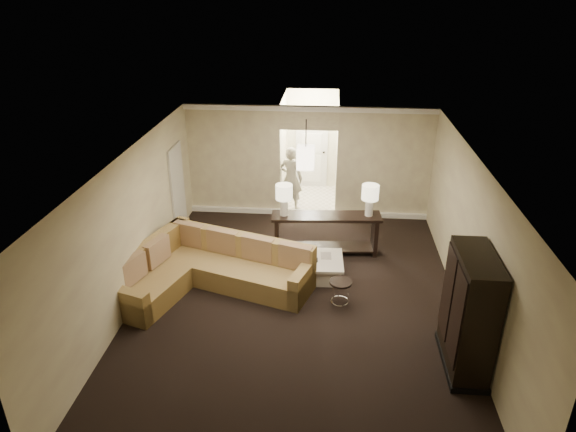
# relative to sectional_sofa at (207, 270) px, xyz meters

# --- Properties ---
(ground) EXTENTS (8.00, 8.00, 0.00)m
(ground) POSITION_rel_sectional_sofa_xyz_m (1.77, -0.39, -0.38)
(ground) COLOR black
(ground) RESTS_ON ground
(wall_back) EXTENTS (6.00, 0.04, 2.80)m
(wall_back) POSITION_rel_sectional_sofa_xyz_m (1.77, 3.61, 1.02)
(wall_back) COLOR beige
(wall_back) RESTS_ON ground
(wall_front) EXTENTS (6.00, 0.04, 2.80)m
(wall_front) POSITION_rel_sectional_sofa_xyz_m (1.77, -4.39, 1.02)
(wall_front) COLOR beige
(wall_front) RESTS_ON ground
(wall_left) EXTENTS (0.04, 8.00, 2.80)m
(wall_left) POSITION_rel_sectional_sofa_xyz_m (-1.23, -0.39, 1.02)
(wall_left) COLOR beige
(wall_left) RESTS_ON ground
(wall_right) EXTENTS (0.04, 8.00, 2.80)m
(wall_right) POSITION_rel_sectional_sofa_xyz_m (4.77, -0.39, 1.02)
(wall_right) COLOR beige
(wall_right) RESTS_ON ground
(ceiling) EXTENTS (6.00, 8.00, 0.02)m
(ceiling) POSITION_rel_sectional_sofa_xyz_m (1.77, -0.39, 2.42)
(ceiling) COLOR white
(ceiling) RESTS_ON wall_back
(crown_molding) EXTENTS (6.00, 0.10, 0.12)m
(crown_molding) POSITION_rel_sectional_sofa_xyz_m (1.77, 3.56, 2.35)
(crown_molding) COLOR white
(crown_molding) RESTS_ON wall_back
(baseboard) EXTENTS (6.00, 0.10, 0.12)m
(baseboard) POSITION_rel_sectional_sofa_xyz_m (1.77, 3.56, -0.32)
(baseboard) COLOR white
(baseboard) RESTS_ON ground
(side_door) EXTENTS (0.05, 0.90, 2.10)m
(side_door) POSITION_rel_sectional_sofa_xyz_m (-1.20, 2.41, 0.67)
(side_door) COLOR silver
(side_door) RESTS_ON ground
(foyer) EXTENTS (1.44, 2.02, 2.80)m
(foyer) POSITION_rel_sectional_sofa_xyz_m (1.77, 4.95, 0.92)
(foyer) COLOR white
(foyer) RESTS_ON ground
(sectional_sofa) EXTENTS (3.77, 2.70, 0.95)m
(sectional_sofa) POSITION_rel_sectional_sofa_xyz_m (0.00, 0.00, 0.00)
(sectional_sofa) COLOR brown
(sectional_sofa) RESTS_ON ground
(coffee_table) EXTENTS (1.00, 1.00, 0.40)m
(coffee_table) POSITION_rel_sectional_sofa_xyz_m (2.15, 0.61, -0.18)
(coffee_table) COLOR beige
(coffee_table) RESTS_ON ground
(console_table) EXTENTS (2.38, 0.71, 0.90)m
(console_table) POSITION_rel_sectional_sofa_xyz_m (2.27, 1.61, 0.16)
(console_table) COLOR black
(console_table) RESTS_ON ground
(armoire) EXTENTS (0.58, 1.34, 1.93)m
(armoire) POSITION_rel_sectional_sofa_xyz_m (4.46, -1.83, 0.55)
(armoire) COLOR black
(armoire) RESTS_ON ground
(drink_table) EXTENTS (0.41, 0.41, 0.52)m
(drink_table) POSITION_rel_sectional_sofa_xyz_m (2.58, -0.40, -0.01)
(drink_table) COLOR black
(drink_table) RESTS_ON ground
(table_lamp_left) EXTENTS (0.36, 0.36, 0.69)m
(table_lamp_left) POSITION_rel_sectional_sofa_xyz_m (1.36, 1.54, 0.99)
(table_lamp_left) COLOR white
(table_lamp_left) RESTS_ON console_table
(table_lamp_right) EXTENTS (0.36, 0.36, 0.69)m
(table_lamp_right) POSITION_rel_sectional_sofa_xyz_m (3.17, 1.68, 0.99)
(table_lamp_right) COLOR white
(table_lamp_right) RESTS_ON console_table
(pendant_light) EXTENTS (0.38, 0.38, 1.09)m
(pendant_light) POSITION_rel_sectional_sofa_xyz_m (1.77, 2.31, 1.57)
(pendant_light) COLOR black
(pendant_light) RESTS_ON ceiling
(person) EXTENTS (0.77, 0.62, 1.87)m
(person) POSITION_rel_sectional_sofa_xyz_m (1.32, 3.91, 0.55)
(person) COLOR beige
(person) RESTS_ON ground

